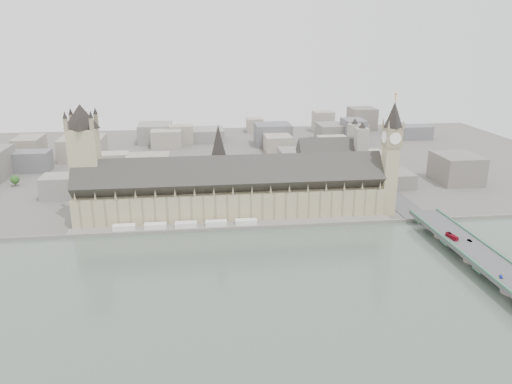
{
  "coord_description": "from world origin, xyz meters",
  "views": [
    {
      "loc": [
        -29.88,
        -395.36,
        154.85
      ],
      "look_at": [
        21.4,
        16.79,
        22.22
      ],
      "focal_mm": 35.0,
      "sensor_mm": 36.0,
      "label": 1
    }
  ],
  "objects": [
    {
      "name": "victoria_tower",
      "position": [
        -122.0,
        26.0,
        55.2
      ],
      "size": [
        30.0,
        30.0,
        100.0
      ],
      "color": "tan",
      "rests_on": "ground"
    },
    {
      "name": "terrace_tents",
      "position": [
        -40.0,
        -7.0,
        4.0
      ],
      "size": [
        118.0,
        7.0,
        4.0
      ],
      "color": "white",
      "rests_on": "river_terrace"
    },
    {
      "name": "car_blue",
      "position": [
        155.4,
        -137.91,
        10.97
      ],
      "size": [
        3.23,
        4.55,
        1.44
      ],
      "primitive_type": "imported",
      "rotation": [
        0.0,
        0.0,
        -0.41
      ],
      "color": "#182FA2",
      "rests_on": "westminster_bridge"
    },
    {
      "name": "bridge_parapets",
      "position": [
        162.0,
        -132.0,
        10.82
      ],
      "size": [
        25.0,
        235.0,
        1.15
      ],
      "primitive_type": null,
      "color": "#3A6A52",
      "rests_on": "westminster_bridge"
    },
    {
      "name": "westminster_bridge",
      "position": [
        162.0,
        -87.5,
        5.12
      ],
      "size": [
        25.0,
        325.0,
        10.25
      ],
      "primitive_type": "cube",
      "color": "#474749",
      "rests_on": "ground"
    },
    {
      "name": "park_trees",
      "position": [
        -10.0,
        60.0,
        7.5
      ],
      "size": [
        110.0,
        30.0,
        15.0
      ],
      "primitive_type": null,
      "color": "#254B1A",
      "rests_on": "ground"
    },
    {
      "name": "palace_of_westminster",
      "position": [
        0.0,
        19.7,
        22.71
      ],
      "size": [
        265.0,
        40.73,
        55.44
      ],
      "color": "tan",
      "rests_on": "ground"
    },
    {
      "name": "westminster_abbey",
      "position": [
        110.92,
        95.0,
        25.08
      ],
      "size": [
        68.0,
        36.0,
        64.0
      ],
      "color": "#9B978B",
      "rests_on": "ground"
    },
    {
      "name": "central_tower",
      "position": [
        -10.0,
        26.0,
        57.92
      ],
      "size": [
        13.0,
        13.0,
        48.0
      ],
      "color": "#87735D",
      "rests_on": "ground"
    },
    {
      "name": "city_skyline_inland",
      "position": [
        0.0,
        245.0,
        19.0
      ],
      "size": [
        720.0,
        360.0,
        38.0
      ],
      "primitive_type": null,
      "color": "gray",
      "rests_on": "ground"
    },
    {
      "name": "red_bus_north",
      "position": [
        155.59,
        -75.79,
        11.94
      ],
      "size": [
        4.58,
        12.44,
        3.39
      ],
      "primitive_type": "imported",
      "rotation": [
        0.0,
        0.0,
        0.15
      ],
      "color": "#A91328",
      "rests_on": "westminster_bridge"
    },
    {
      "name": "elizabeth_tower",
      "position": [
        138.0,
        8.0,
        58.09
      ],
      "size": [
        17.0,
        17.0,
        107.5
      ],
      "color": "tan",
      "rests_on": "ground"
    },
    {
      "name": "car_silver",
      "position": [
        165.9,
        -82.35,
        10.9
      ],
      "size": [
        2.65,
        4.17,
        1.3
      ],
      "primitive_type": "imported",
      "rotation": [
        0.0,
        0.0,
        0.35
      ],
      "color": "gray",
      "rests_on": "westminster_bridge"
    },
    {
      "name": "river_terrace",
      "position": [
        0.0,
        -7.5,
        1.0
      ],
      "size": [
        270.0,
        15.0,
        2.0
      ],
      "primitive_type": "cube",
      "color": "slate",
      "rests_on": "ground"
    },
    {
      "name": "ground",
      "position": [
        0.0,
        0.0,
        0.0
      ],
      "size": [
        900.0,
        900.0,
        0.0
      ],
      "primitive_type": "plane",
      "color": "#595651",
      "rests_on": "ground"
    },
    {
      "name": "car_approach",
      "position": [
        165.31,
        54.78,
        10.92
      ],
      "size": [
        3.12,
        4.97,
        1.34
      ],
      "primitive_type": "imported",
      "rotation": [
        0.0,
        0.0,
        -0.29
      ],
      "color": "gray",
      "rests_on": "westminster_bridge"
    },
    {
      "name": "river_thames",
      "position": [
        0.0,
        -165.0,
        0.0
      ],
      "size": [
        600.0,
        600.0,
        0.0
      ],
      "primitive_type": "plane",
      "color": "#4B584E",
      "rests_on": "ground"
    },
    {
      "name": "embankment_wall",
      "position": [
        0.0,
        -15.0,
        1.5
      ],
      "size": [
        600.0,
        1.5,
        3.0
      ],
      "primitive_type": "cube",
      "color": "slate",
      "rests_on": "ground"
    }
  ]
}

